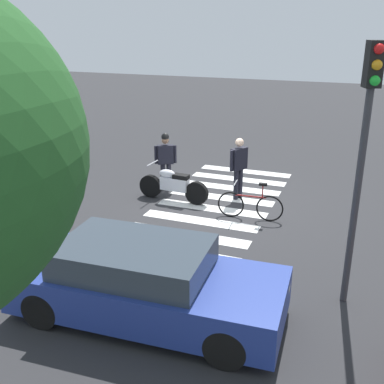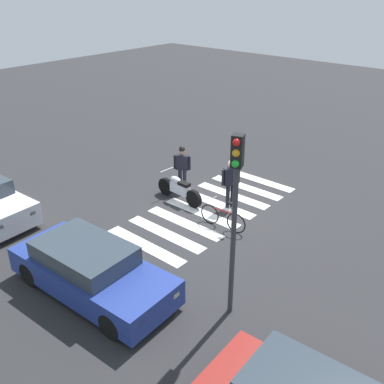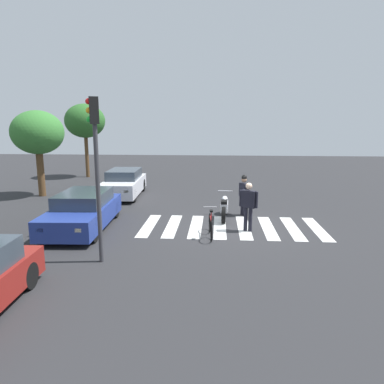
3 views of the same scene
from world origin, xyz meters
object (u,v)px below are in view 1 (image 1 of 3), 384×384
Objects in this scene: car_blue_hatchback at (145,282)px; traffic_light_pole at (364,139)px; police_motorcycle at (173,185)px; officer_on_foot at (239,164)px; leaning_bicycle at (250,205)px; officer_by_motorcycle at (166,157)px.

traffic_light_pole is at bearing -151.86° from car_blue_hatchback.
car_blue_hatchback is 4.30m from traffic_light_pole.
police_motorcycle is 1.19× the size of officer_on_foot.
leaning_bicycle is 1.64m from officer_on_foot.
car_blue_hatchback is (-2.31, 6.06, -0.35)m from officer_by_motorcycle.
traffic_light_pole reaches higher than car_blue_hatchback.
traffic_light_pole is at bearing 143.93° from police_motorcycle.
car_blue_hatchback is (-1.72, 5.25, 0.19)m from police_motorcycle.
leaning_bicycle is 3.29m from officer_by_motorcycle.
car_blue_hatchback is at bearing 108.13° from police_motorcycle.
car_blue_hatchback is at bearing 82.29° from leaning_bicycle.
leaning_bicycle is at bearing 155.73° from officer_by_motorcycle.
officer_on_foot reaches higher than leaning_bicycle.
police_motorcycle is 1.14m from officer_by_motorcycle.
officer_on_foot is 5.79m from traffic_light_pole.
police_motorcycle is 1.22× the size of officer_by_motorcycle.
car_blue_hatchback is (-0.06, 6.07, -0.37)m from officer_on_foot.
traffic_light_pole reaches higher than police_motorcycle.
police_motorcycle reaches higher than leaning_bicycle.
officer_on_foot is 1.02× the size of officer_by_motorcycle.
police_motorcycle is at bearing -71.87° from car_blue_hatchback.
police_motorcycle is 1.25× the size of leaning_bicycle.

